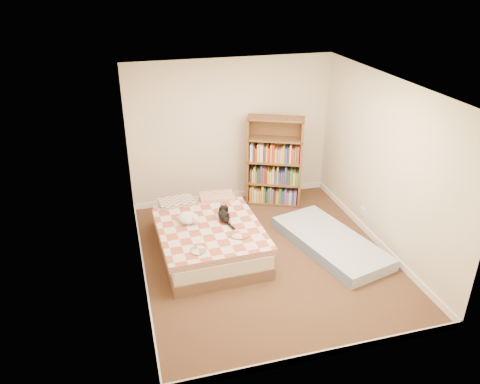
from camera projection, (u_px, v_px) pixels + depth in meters
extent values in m
cube|color=#4D2D21|center=(266.00, 257.00, 6.80)|extent=(3.50, 4.00, 0.01)
cube|color=white|center=(271.00, 86.00, 5.69)|extent=(3.50, 4.00, 0.01)
cube|color=beige|center=(231.00, 132.00, 7.98)|extent=(3.50, 0.01, 2.50)
cube|color=beige|center=(334.00, 262.00, 4.51)|extent=(3.50, 0.01, 2.50)
cube|color=beige|center=(135.00, 194.00, 5.83)|extent=(0.01, 4.00, 2.50)
cube|color=beige|center=(385.00, 166.00, 6.66)|extent=(0.01, 4.00, 2.50)
cube|color=white|center=(232.00, 195.00, 8.50)|extent=(3.50, 0.02, 0.10)
cube|color=white|center=(323.00, 354.00, 5.05)|extent=(3.50, 0.02, 0.10)
cube|color=white|center=(145.00, 273.00, 6.36)|extent=(0.02, 4.00, 0.10)
cube|color=white|center=(373.00, 238.00, 7.19)|extent=(0.02, 4.00, 0.10)
cube|color=white|center=(362.00, 211.00, 7.42)|extent=(0.03, 0.09, 0.13)
cube|color=brown|center=(209.00, 245.00, 6.93)|extent=(1.43, 2.00, 0.18)
cube|color=silver|center=(208.00, 234.00, 6.84)|extent=(1.40, 1.96, 0.20)
cube|color=#A2533C|center=(208.00, 226.00, 6.78)|extent=(1.49, 1.65, 0.10)
cube|color=#6E675D|center=(178.00, 204.00, 7.33)|extent=(0.55, 0.36, 0.15)
cube|color=#A2533C|center=(218.00, 199.00, 7.48)|extent=(0.55, 0.36, 0.15)
cube|color=#552E1D|center=(249.00, 164.00, 7.90)|extent=(0.16, 0.30, 1.57)
cube|color=#552E1D|center=(299.00, 159.00, 8.11)|extent=(0.16, 0.30, 1.57)
cube|color=#552E1D|center=(272.00, 158.00, 8.13)|extent=(0.87, 0.40, 1.57)
cube|color=#552E1D|center=(273.00, 201.00, 8.34)|extent=(0.99, 0.67, 0.03)
cube|color=#552E1D|center=(275.00, 161.00, 8.00)|extent=(0.99, 0.67, 0.03)
cube|color=#552E1D|center=(276.00, 118.00, 7.67)|extent=(0.99, 0.67, 0.03)
cube|color=#6784AC|center=(331.00, 242.00, 7.00)|extent=(1.30, 2.04, 0.17)
ellipsoid|color=black|center=(224.00, 216.00, 6.82)|extent=(0.23, 0.39, 0.12)
sphere|color=black|center=(221.00, 209.00, 6.98)|extent=(0.13, 0.13, 0.11)
cone|color=black|center=(218.00, 206.00, 6.98)|extent=(0.04, 0.04, 0.04)
cone|color=black|center=(222.00, 205.00, 7.00)|extent=(0.04, 0.04, 0.04)
cylinder|color=black|center=(234.00, 225.00, 6.65)|extent=(0.07, 0.21, 0.04)
ellipsoid|color=white|center=(188.00, 218.00, 6.74)|extent=(0.27, 0.31, 0.15)
sphere|color=white|center=(195.00, 219.00, 6.68)|extent=(0.12, 0.12, 0.12)
sphere|color=white|center=(198.00, 221.00, 6.66)|extent=(0.05, 0.05, 0.05)
sphere|color=white|center=(179.00, 218.00, 6.77)|extent=(0.07, 0.07, 0.07)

